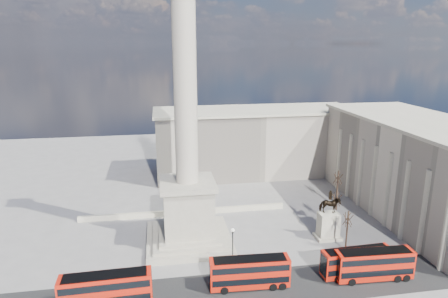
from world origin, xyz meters
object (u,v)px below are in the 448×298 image
object	(u,v)px
red_bus_c	(374,264)
pedestrian_walking	(342,260)
pedestrian_standing	(367,259)
red_bus_d	(357,262)
nelsons_column	(187,169)
red_bus_a	(107,290)
victorian_lamp	(233,244)
equestrian_statue	(328,222)
pedestrian_crossing	(280,265)
red_bus_b	(250,272)

from	to	relation	value
red_bus_c	pedestrian_walking	world-z (taller)	red_bus_c
pedestrian_standing	red_bus_d	bearing A→B (deg)	38.84
nelsons_column	red_bus_a	xyz separation A→B (m)	(-11.59, -15.69, -10.49)
nelsons_column	pedestrian_standing	distance (m)	31.11
red_bus_a	victorian_lamp	size ratio (longest dim) A/B	1.93
red_bus_c	victorian_lamp	bearing A→B (deg)	161.93
red_bus_a	equestrian_statue	bearing A→B (deg)	18.57
red_bus_d	pedestrian_walking	xyz separation A→B (m)	(-0.93, 2.76, -1.26)
nelsons_column	red_bus_d	bearing A→B (deg)	-31.79
red_bus_d	pedestrian_walking	bearing A→B (deg)	105.97
nelsons_column	victorian_lamp	xyz separation A→B (m)	(5.94, -8.39, -9.42)
red_bus_c	victorian_lamp	world-z (taller)	victorian_lamp
red_bus_c	red_bus_a	bearing A→B (deg)	-177.23
pedestrian_standing	equestrian_statue	bearing A→B (deg)	-75.43
red_bus_a	pedestrian_walking	world-z (taller)	red_bus_a
equestrian_statue	pedestrian_crossing	size ratio (longest dim) A/B	4.90
red_bus_d	victorian_lamp	bearing A→B (deg)	158.46
red_bus_a	pedestrian_standing	bearing A→B (deg)	4.80
equestrian_statue	pedestrian_standing	bearing A→B (deg)	-73.72
red_bus_b	equestrian_statue	xyz separation A→B (m)	(16.48, 11.78, 0.75)
pedestrian_crossing	equestrian_statue	bearing A→B (deg)	-88.64
red_bus_c	equestrian_statue	world-z (taller)	equestrian_statue
red_bus_c	pedestrian_crossing	size ratio (longest dim) A/B	6.23
equestrian_statue	nelsons_column	bearing A→B (deg)	173.29
pedestrian_standing	red_bus_c	bearing A→B (deg)	71.08
red_bus_a	red_bus_d	size ratio (longest dim) A/B	1.11
nelsons_column	red_bus_c	distance (m)	31.26
red_bus_c	equestrian_statue	bearing A→B (deg)	98.31
red_bus_b	nelsons_column	bearing A→B (deg)	119.05
red_bus_c	red_bus_b	bearing A→B (deg)	179.37
pedestrian_standing	red_bus_a	bearing A→B (deg)	4.62
nelsons_column	pedestrian_walking	bearing A→B (deg)	-27.51
red_bus_d	equestrian_statue	bearing A→B (deg)	84.04
red_bus_a	red_bus_b	size ratio (longest dim) A/B	1.04
red_bus_c	red_bus_d	xyz separation A→B (m)	(-1.97, 1.30, -0.16)
red_bus_b	equestrian_statue	world-z (taller)	equestrian_statue
red_bus_b	red_bus_d	xyz separation A→B (m)	(15.80, 0.31, -0.13)
victorian_lamp	red_bus_b	bearing A→B (deg)	-78.46
red_bus_b	red_bus_d	distance (m)	15.80
pedestrian_walking	pedestrian_crossing	size ratio (longest dim) A/B	1.04
red_bus_c	nelsons_column	bearing A→B (deg)	150.63
red_bus_b	pedestrian_crossing	bearing A→B (deg)	34.47
nelsons_column	red_bus_c	xyz separation A→B (m)	(24.97, -15.55, -10.57)
nelsons_column	victorian_lamp	world-z (taller)	nelsons_column
red_bus_a	equestrian_statue	distance (m)	37.56
red_bus_d	equestrian_statue	world-z (taller)	equestrian_statue
red_bus_a	victorian_lamp	xyz separation A→B (m)	(17.53, 7.30, 1.07)
red_bus_b	red_bus_c	size ratio (longest dim) A/B	0.99
red_bus_a	victorian_lamp	world-z (taller)	victorian_lamp
victorian_lamp	equestrian_statue	bearing A→B (deg)	17.55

